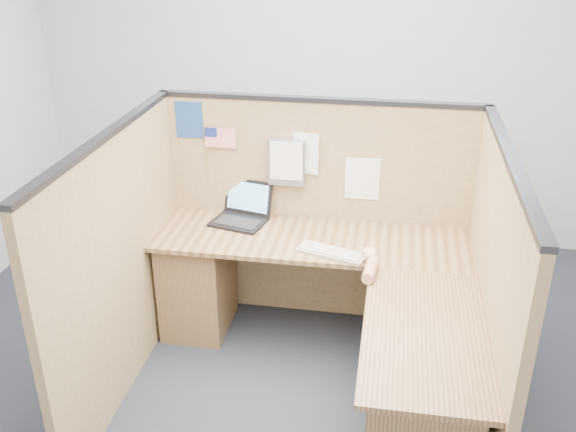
% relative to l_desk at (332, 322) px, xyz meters
% --- Properties ---
extents(floor, '(5.00, 5.00, 0.00)m').
position_rel_l_desk_xyz_m(floor, '(-0.18, -0.29, -0.39)').
color(floor, '#20252D').
rests_on(floor, ground).
extents(wall_back, '(5.00, 0.00, 5.00)m').
position_rel_l_desk_xyz_m(wall_back, '(-0.18, 1.96, 1.01)').
color(wall_back, '#B0B3B6').
rests_on(wall_back, floor).
extents(cubicle_partitions, '(2.06, 1.83, 1.53)m').
position_rel_l_desk_xyz_m(cubicle_partitions, '(-0.18, 0.14, 0.38)').
color(cubicle_partitions, olive).
rests_on(cubicle_partitions, floor).
extents(l_desk, '(1.95, 1.75, 0.73)m').
position_rel_l_desk_xyz_m(l_desk, '(0.00, 0.00, 0.00)').
color(l_desk, brown).
rests_on(l_desk, floor).
extents(laptop, '(0.38, 0.38, 0.24)m').
position_rel_l_desk_xyz_m(laptop, '(-0.68, 0.58, 0.40)').
color(laptop, black).
rests_on(laptop, l_desk).
extents(keyboard, '(0.43, 0.25, 0.03)m').
position_rel_l_desk_xyz_m(keyboard, '(-0.04, 0.20, 0.35)').
color(keyboard, gray).
rests_on(keyboard, l_desk).
extents(mouse, '(0.11, 0.08, 0.04)m').
position_rel_l_desk_xyz_m(mouse, '(0.19, 0.19, 0.36)').
color(mouse, silver).
rests_on(mouse, l_desk).
extents(hand_forearm, '(0.10, 0.35, 0.07)m').
position_rel_l_desk_xyz_m(hand_forearm, '(0.20, 0.06, 0.37)').
color(hand_forearm, tan).
rests_on(hand_forearm, l_desk).
extents(blue_poster, '(0.18, 0.01, 0.24)m').
position_rel_l_desk_xyz_m(blue_poster, '(-1.02, 0.68, 0.96)').
color(blue_poster, navy).
rests_on(blue_poster, cubicle_partitions).
extents(american_flag, '(0.21, 0.01, 0.36)m').
position_rel_l_desk_xyz_m(american_flag, '(-0.84, 0.67, 0.84)').
color(american_flag, olive).
rests_on(american_flag, cubicle_partitions).
extents(file_holder, '(0.24, 0.05, 0.30)m').
position_rel_l_desk_xyz_m(file_holder, '(-0.38, 0.66, 0.73)').
color(file_holder, slate).
rests_on(file_holder, cubicle_partitions).
extents(paper_left, '(0.21, 0.03, 0.27)m').
position_rel_l_desk_xyz_m(paper_left, '(-0.29, 0.68, 0.78)').
color(paper_left, white).
rests_on(paper_left, cubicle_partitions).
extents(paper_right, '(0.22, 0.01, 0.28)m').
position_rel_l_desk_xyz_m(paper_right, '(0.10, 0.68, 0.63)').
color(paper_right, white).
rests_on(paper_right, cubicle_partitions).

